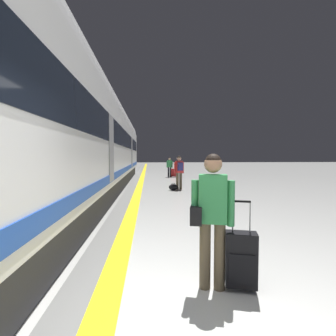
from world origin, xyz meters
name	(u,v)px	position (x,y,z in m)	size (l,w,h in m)	color
safety_line_strip	(138,191)	(-0.99, 10.00, 0.00)	(0.36, 80.00, 0.01)	yellow
tactile_edge_band	(131,191)	(-1.31, 10.00, 0.00)	(0.60, 80.00, 0.01)	slate
high_speed_train	(93,138)	(-3.08, 10.21, 2.50)	(2.94, 27.98, 4.97)	#38383D
traveller_foreground	(211,211)	(0.30, 1.12, 0.99)	(0.56, 0.31, 1.71)	brown
rolling_suitcase_foreground	(241,259)	(0.66, 1.05, 0.40)	(0.43, 0.32, 1.13)	black
passenger_near	(179,170)	(1.03, 10.51, 0.99)	(0.50, 0.39, 1.67)	brown
duffel_bag_near	(173,187)	(0.70, 10.20, 0.15)	(0.44, 0.26, 0.36)	black
passenger_mid	(170,166)	(1.14, 17.70, 0.90)	(0.47, 0.26, 1.56)	black
suitcase_mid	(174,173)	(1.46, 17.52, 0.36)	(0.44, 0.36, 1.06)	#A51E1E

